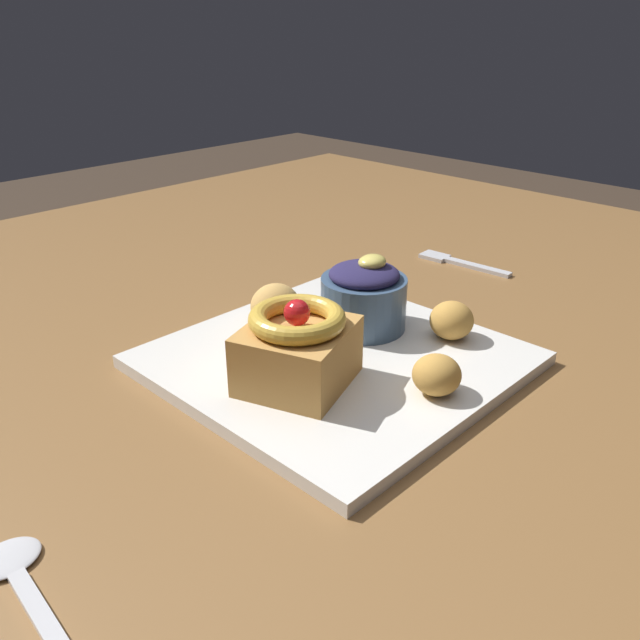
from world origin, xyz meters
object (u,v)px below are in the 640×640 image
cake_slice (298,347)px  berry_ramekin (364,296)px  fritter_front (437,375)px  fritter_middle (452,320)px  fritter_back (275,306)px  fork (458,262)px  front_plate (336,360)px  spoon (23,586)px

cake_slice → berry_ramekin: 0.12m
cake_slice → fritter_front: size_ratio=2.77×
fritter_middle → fritter_back: bearing=125.5°
fritter_front → fork: fritter_front is taller
cake_slice → fritter_middle: size_ratio=2.68×
berry_ramekin → fritter_middle: 0.09m
fritter_front → berry_ramekin: bearing=66.9°
cake_slice → berry_ramekin: size_ratio=1.34×
cake_slice → fritter_front: 0.12m
front_plate → fritter_back: fritter_back is taller
berry_ramekin → fritter_front: 0.14m
front_plate → fritter_back: (0.00, 0.08, 0.03)m
fritter_back → spoon: bearing=-157.1°
fritter_front → fritter_back: fritter_back is taller
cake_slice → berry_ramekin: (0.12, 0.03, -0.00)m
berry_ramekin → fritter_middle: berry_ramekin is taller
fork → spoon: bearing=97.4°
berry_ramekin → front_plate: bearing=-162.0°
fritter_front → fritter_middle: (0.09, 0.05, 0.00)m
fork → berry_ramekin: bearing=98.0°
cake_slice → spoon: cake_slice is taller
fritter_middle → front_plate: bearing=151.2°
front_plate → fritter_middle: size_ratio=6.89×
front_plate → spoon: size_ratio=2.27×
cake_slice → fritter_back: cake_slice is taller
berry_ramekin → spoon: size_ratio=0.66×
fritter_middle → spoon: bearing=179.2°
front_plate → fork: bearing=12.9°
berry_ramekin → fritter_front: (-0.05, -0.12, -0.02)m
berry_ramekin → fritter_back: berry_ramekin is taller
fritter_middle → fork: fritter_middle is taller
front_plate → fritter_back: 0.09m
fritter_middle → fork: size_ratio=0.33×
cake_slice → spoon: (-0.25, -0.04, -0.04)m
front_plate → fritter_middle: 0.12m
cake_slice → fritter_middle: 0.17m
fritter_middle → spoon: 0.42m
fritter_front → fork: (0.30, 0.17, -0.03)m
fork → spoon: (-0.62, -0.12, 0.00)m
cake_slice → spoon: bearing=-171.4°
front_plate → cake_slice: cake_slice is taller
cake_slice → fritter_middle: (0.16, -0.04, -0.02)m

